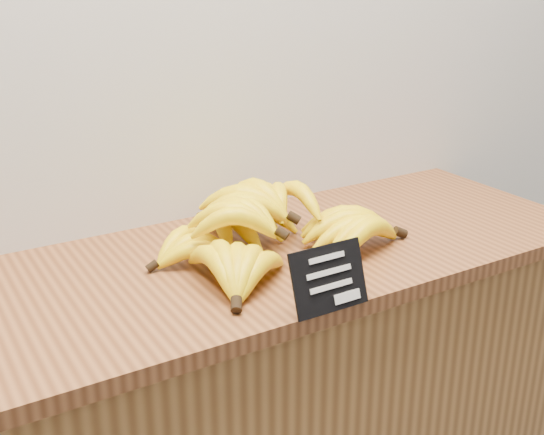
# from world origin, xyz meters

# --- Properties ---
(counter_top) EXTENTS (1.43, 0.54, 0.03)m
(counter_top) POSITION_xyz_m (-0.11, 2.75, 0.92)
(counter_top) COLOR brown
(counter_top) RESTS_ON counter
(chalkboard_sign) EXTENTS (0.14, 0.04, 0.11)m
(chalkboard_sign) POSITION_xyz_m (-0.13, 2.49, 0.98)
(chalkboard_sign) COLOR black
(chalkboard_sign) RESTS_ON counter_top
(banana_pile) EXTENTS (0.53, 0.42, 0.12)m
(banana_pile) POSITION_xyz_m (-0.11, 2.75, 0.99)
(banana_pile) COLOR yellow
(banana_pile) RESTS_ON counter_top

